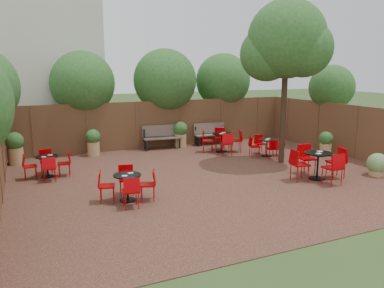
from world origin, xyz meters
name	(u,v)px	position (x,y,z in m)	size (l,w,h in m)	color
ground	(213,177)	(0.00, 0.00, 0.00)	(80.00, 80.00, 0.00)	#354F23
courtyard_paving	(213,176)	(0.00, 0.00, 0.01)	(12.00, 10.00, 0.02)	#381C17
fence_back	(160,124)	(0.00, 5.00, 1.00)	(12.00, 0.08, 2.00)	#4D341C
fence_right	(356,132)	(6.00, 0.00, 1.00)	(0.08, 10.00, 2.00)	#4D341C
neighbour_building	(38,53)	(-4.50, 8.00, 4.00)	(5.00, 4.00, 8.00)	beige
overhang_foliage	(119,85)	(-2.10, 3.25, 2.76)	(15.51, 10.85, 2.75)	#23531A
courtyard_tree	(287,44)	(3.03, 0.55, 4.15)	(2.81, 2.71, 5.64)	black
park_bench_left	(162,137)	(-0.05, 4.63, 0.52)	(1.63, 0.69, 0.98)	brown
park_bench_right	(210,133)	(2.26, 4.63, 0.50)	(1.51, 0.51, 0.93)	brown
bistro_tables	(218,157)	(0.47, 0.59, 0.45)	(9.29, 6.25, 0.96)	black
planters	(141,141)	(-1.22, 3.71, 0.60)	(11.42, 4.46, 1.14)	tan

